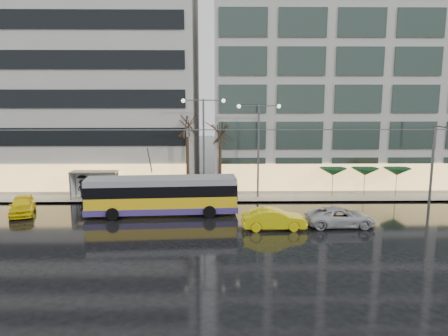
{
  "coord_description": "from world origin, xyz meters",
  "views": [
    {
      "loc": [
        3.23,
        -28.73,
        9.76
      ],
      "look_at": [
        3.76,
        5.0,
        3.88
      ],
      "focal_mm": 35.0,
      "sensor_mm": 36.0,
      "label": 1
    }
  ],
  "objects_px": {
    "street_lamp_near": "(204,134)",
    "trolleybus": "(162,197)",
    "taxi_a": "(22,205)",
    "bus_shelter": "(91,178)"
  },
  "relations": [
    {
      "from": "street_lamp_near",
      "to": "trolleybus",
      "type": "bearing_deg",
      "value": -120.48
    },
    {
      "from": "street_lamp_near",
      "to": "taxi_a",
      "type": "height_order",
      "value": "street_lamp_near"
    },
    {
      "from": "trolleybus",
      "to": "taxi_a",
      "type": "height_order",
      "value": "trolleybus"
    },
    {
      "from": "taxi_a",
      "to": "trolleybus",
      "type": "bearing_deg",
      "value": -20.69
    },
    {
      "from": "trolleybus",
      "to": "bus_shelter",
      "type": "bearing_deg",
      "value": 143.35
    },
    {
      "from": "bus_shelter",
      "to": "street_lamp_near",
      "type": "bearing_deg",
      "value": 0.63
    },
    {
      "from": "trolleybus",
      "to": "street_lamp_near",
      "type": "bearing_deg",
      "value": 59.52
    },
    {
      "from": "trolleybus",
      "to": "street_lamp_near",
      "type": "height_order",
      "value": "street_lamp_near"
    },
    {
      "from": "trolleybus",
      "to": "street_lamp_near",
      "type": "distance_m",
      "value": 7.76
    },
    {
      "from": "trolleybus",
      "to": "taxi_a",
      "type": "xyz_separation_m",
      "value": [
        -11.34,
        0.39,
        -0.73
      ]
    }
  ]
}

